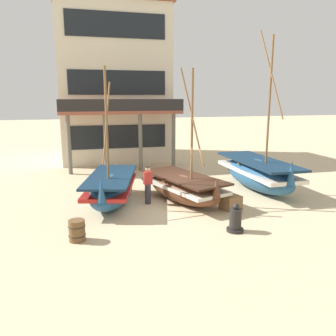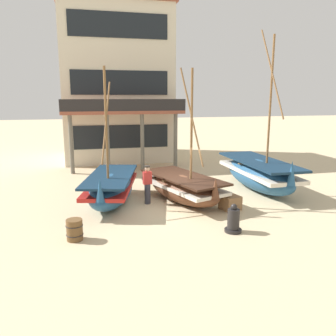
{
  "view_description": "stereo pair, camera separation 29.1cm",
  "coord_description": "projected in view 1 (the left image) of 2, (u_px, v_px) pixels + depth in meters",
  "views": [
    {
      "loc": [
        -3.82,
        -13.66,
        4.57
      ],
      "look_at": [
        0.0,
        1.0,
        1.4
      ],
      "focal_mm": 36.58,
      "sensor_mm": 36.0,
      "label": 1
    },
    {
      "loc": [
        -3.53,
        -13.73,
        4.57
      ],
      "look_at": [
        0.0,
        1.0,
        1.4
      ],
      "focal_mm": 36.58,
      "sensor_mm": 36.0,
      "label": 2
    }
  ],
  "objects": [
    {
      "name": "cargo_crate",
      "position": [
        231.0,
        202.0,
        14.12
      ],
      "size": [
        0.86,
        0.86,
        0.58
      ],
      "primitive_type": "cube",
      "rotation": [
        0.0,
        0.0,
        0.27
      ],
      "color": "olive",
      "rests_on": "ground"
    },
    {
      "name": "harbor_building_main",
      "position": [
        113.0,
        85.0,
        25.28
      ],
      "size": [
        7.79,
        9.17,
        10.87
      ],
      "color": "beige",
      "rests_on": "ground"
    },
    {
      "name": "fishing_boat_near_left",
      "position": [
        111.0,
        188.0,
        14.73
      ],
      "size": [
        2.86,
        4.96,
        5.74
      ],
      "color": "#23517A",
      "rests_on": "ground"
    },
    {
      "name": "fishing_boat_far_right",
      "position": [
        184.0,
        187.0,
        15.07
      ],
      "size": [
        3.18,
        4.83,
        5.76
      ],
      "color": "brown",
      "rests_on": "ground"
    },
    {
      "name": "fisherman_by_hull",
      "position": [
        148.0,
        185.0,
        14.71
      ],
      "size": [
        0.39,
        0.27,
        1.68
      ],
      "color": "#33333D",
      "rests_on": "ground"
    },
    {
      "name": "fishing_boat_centre_large",
      "position": [
        258.0,
        173.0,
        17.09
      ],
      "size": [
        2.0,
        5.78,
        7.65
      ],
      "color": "#23517A",
      "rests_on": "ground"
    },
    {
      "name": "wooden_barrel",
      "position": [
        77.0,
        230.0,
        10.99
      ],
      "size": [
        0.56,
        0.56,
        0.7
      ],
      "color": "brown",
      "rests_on": "ground"
    },
    {
      "name": "capstan_winch",
      "position": [
        235.0,
        220.0,
        11.76
      ],
      "size": [
        0.59,
        0.59,
        1.0
      ],
      "color": "black",
      "rests_on": "ground"
    },
    {
      "name": "ground_plane",
      "position": [
        174.0,
        204.0,
        14.82
      ],
      "size": [
        120.0,
        120.0,
        0.0
      ],
      "primitive_type": "plane",
      "color": "#CCB78E"
    }
  ]
}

